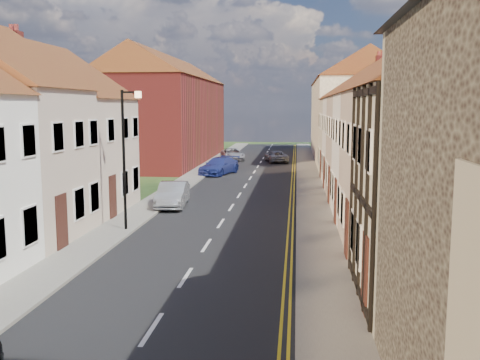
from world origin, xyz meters
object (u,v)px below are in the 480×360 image
car_mid (173,195)px  car_distant (233,154)px  car_distant_b (276,157)px  car_far (219,166)px  lamppost (126,151)px

car_mid → car_distant: (0.20, 25.61, -0.07)m
car_mid → car_distant_b: car_mid is taller
car_distant → car_distant_b: size_ratio=1.07×
car_mid → car_distant_b: (4.70, 24.03, -0.11)m
car_far → car_mid: bearing=-74.7°
lamppost → car_distant_b: (5.31, 30.00, -2.98)m
car_mid → car_far: car_far is taller
lamppost → car_distant: 31.73m
car_mid → car_distant_b: 24.48m
car_mid → car_distant: car_mid is taller
car_mid → car_far: bearing=83.4°
car_far → lamppost: bearing=-75.9°
lamppost → car_distant: size_ratio=1.39×
car_mid → car_distant: size_ratio=0.94×
car_distant_b → car_mid: bearing=66.2°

